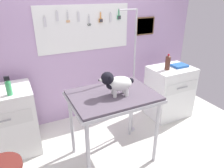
# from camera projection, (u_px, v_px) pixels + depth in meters

# --- Properties ---
(ground) EXTENTS (4.40, 4.00, 0.04)m
(ground) POSITION_uv_depth(u_px,v_px,m) (124.00, 160.00, 2.67)
(ground) COLOR silver
(rear_wall_panel) EXTENTS (4.00, 0.11, 2.30)m
(rear_wall_panel) POSITION_uv_depth(u_px,v_px,m) (86.00, 48.00, 3.24)
(rear_wall_panel) COLOR #B595BF
(rear_wall_panel) RESTS_ON ground
(grooming_table) EXTENTS (0.98, 0.71, 0.90)m
(grooming_table) POSITION_uv_depth(u_px,v_px,m) (113.00, 101.00, 2.39)
(grooming_table) COLOR #B7B7BC
(grooming_table) RESTS_ON ground
(grooming_arm) EXTENTS (0.29, 0.11, 1.77)m
(grooming_arm) POSITION_uv_depth(u_px,v_px,m) (133.00, 80.00, 2.89)
(grooming_arm) COLOR #B7B7BC
(grooming_arm) RESTS_ON ground
(dog) EXTENTS (0.39, 0.24, 0.28)m
(dog) POSITION_uv_depth(u_px,v_px,m) (116.00, 83.00, 2.26)
(dog) COLOR white
(dog) RESTS_ON grooming_table
(counter_left) EXTENTS (0.80, 0.58, 0.88)m
(counter_left) POSITION_uv_depth(u_px,v_px,m) (3.00, 123.00, 2.63)
(counter_left) COLOR white
(counter_left) RESTS_ON ground
(cabinet_right) EXTENTS (0.68, 0.54, 0.85)m
(cabinet_right) POSITION_uv_depth(u_px,v_px,m) (169.00, 92.00, 3.49)
(cabinet_right) COLOR white
(cabinet_right) RESTS_ON ground
(spray_bottle_short) EXTENTS (0.06, 0.06, 0.23)m
(spray_bottle_short) POSITION_uv_depth(u_px,v_px,m) (9.00, 87.00, 2.34)
(spray_bottle_short) COLOR #3BA660
(spray_bottle_short) RESTS_ON counter_left
(soda_bottle) EXTENTS (0.08, 0.08, 0.25)m
(soda_bottle) POSITION_uv_depth(u_px,v_px,m) (168.00, 63.00, 3.19)
(soda_bottle) COLOR #4B281D
(soda_bottle) RESTS_ON cabinet_right
(supply_tray) EXTENTS (0.24, 0.18, 0.04)m
(supply_tray) POSITION_uv_depth(u_px,v_px,m) (180.00, 66.00, 3.36)
(supply_tray) COLOR blue
(supply_tray) RESTS_ON cabinet_right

